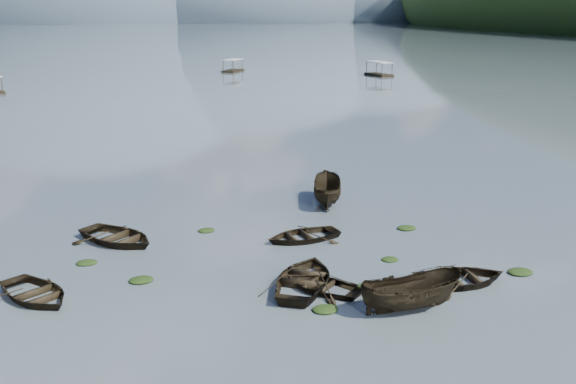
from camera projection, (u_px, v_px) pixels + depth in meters
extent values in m
plane|color=#49545B|center=(354.00, 312.00, 27.28)|extent=(2400.00, 2400.00, 0.00)
ellipsoid|color=#475666|center=(90.00, 21.00, 856.12)|extent=(520.00, 520.00, 340.00)
ellipsoid|color=#475666|center=(238.00, 20.00, 900.94)|extent=(520.00, 520.00, 260.00)
ellipsoid|color=#475666|center=(359.00, 20.00, 941.29)|extent=(520.00, 520.00, 220.00)
imported|color=black|center=(36.00, 298.00, 28.53)|extent=(5.13, 5.43, 0.92)
imported|color=black|center=(305.00, 286.00, 29.85)|extent=(5.61, 6.23, 1.06)
imported|color=black|center=(410.00, 309.00, 27.51)|extent=(4.83, 2.09, 1.82)
imported|color=black|center=(322.00, 289.00, 29.49)|extent=(4.62, 4.64, 0.79)
imported|color=black|center=(459.00, 284.00, 30.07)|extent=(4.64, 3.33, 0.96)
imported|color=black|center=(118.00, 242.00, 35.49)|extent=(6.02, 6.13, 1.04)
imported|color=black|center=(303.00, 240.00, 35.89)|extent=(4.80, 3.85, 0.88)
imported|color=black|center=(327.00, 203.00, 42.73)|extent=(3.19, 5.27, 1.91)
ellipsoid|color=black|center=(141.00, 281.00, 30.34)|extent=(1.16, 0.95, 0.25)
ellipsoid|color=black|center=(368.00, 287.00, 29.68)|extent=(1.01, 0.81, 0.22)
ellipsoid|color=black|center=(325.00, 311.00, 27.37)|extent=(1.14, 0.91, 0.25)
ellipsoid|color=black|center=(390.00, 260.00, 32.91)|extent=(0.92, 0.77, 0.20)
ellipsoid|color=black|center=(520.00, 273.00, 31.27)|extent=(1.26, 1.00, 0.26)
ellipsoid|color=black|center=(87.00, 264.00, 32.47)|extent=(1.06, 0.86, 0.22)
ellipsoid|color=black|center=(206.00, 231.00, 37.26)|extent=(0.99, 0.82, 0.21)
ellipsoid|color=black|center=(407.00, 229.00, 37.62)|extent=(1.14, 0.91, 0.25)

